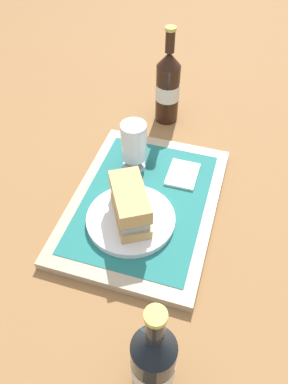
# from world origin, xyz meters

# --- Properties ---
(ground_plane) EXTENTS (3.00, 3.00, 0.00)m
(ground_plane) POSITION_xyz_m (0.00, 0.00, 0.00)
(ground_plane) COLOR olive
(tray) EXTENTS (0.44, 0.32, 0.02)m
(tray) POSITION_xyz_m (0.00, 0.00, 0.01)
(tray) COLOR tan
(tray) RESTS_ON ground_plane
(placemat) EXTENTS (0.38, 0.27, 0.00)m
(placemat) POSITION_xyz_m (0.00, 0.00, 0.02)
(placemat) COLOR #1E6B66
(placemat) RESTS_ON tray
(plate) EXTENTS (0.19, 0.19, 0.01)m
(plate) POSITION_xyz_m (-0.06, 0.01, 0.03)
(plate) COLOR white
(plate) RESTS_ON placemat
(sandwich) EXTENTS (0.14, 0.12, 0.08)m
(sandwich) POSITION_xyz_m (-0.06, 0.01, 0.08)
(sandwich) COLOR tan
(sandwich) RESTS_ON plate
(beer_glass) EXTENTS (0.06, 0.06, 0.12)m
(beer_glass) POSITION_xyz_m (0.10, 0.06, 0.09)
(beer_glass) COLOR silver
(beer_glass) RESTS_ON placemat
(napkin_folded) EXTENTS (0.09, 0.07, 0.01)m
(napkin_folded) POSITION_xyz_m (0.10, -0.07, 0.02)
(napkin_folded) COLOR white
(napkin_folded) RESTS_ON placemat
(beer_bottle) EXTENTS (0.07, 0.07, 0.27)m
(beer_bottle) POSITION_xyz_m (0.34, 0.04, 0.10)
(beer_bottle) COLOR black
(beer_bottle) RESTS_ON ground_plane
(second_bottle) EXTENTS (0.07, 0.07, 0.27)m
(second_bottle) POSITION_xyz_m (-0.36, -0.12, 0.10)
(second_bottle) COLOR black
(second_bottle) RESTS_ON ground_plane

